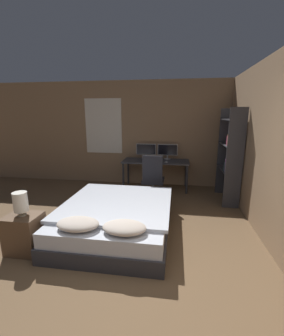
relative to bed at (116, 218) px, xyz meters
name	(u,v)px	position (x,y,z in m)	size (l,w,h in m)	color
ground_plane	(120,308)	(0.41, -1.43, -0.24)	(20.00, 20.00, 0.00)	brown
wall_back	(157,134)	(0.39, 2.71, 1.11)	(12.00, 0.08, 2.70)	#8E7051
wall_side_right	(276,152)	(2.25, 0.07, 1.11)	(0.06, 12.00, 2.70)	#8E7051
bed	(116,218)	(0.00, 0.00, 0.00)	(1.68, 2.00, 0.56)	#2D2D33
nightstand	(25,233)	(-1.10, -0.70, 0.03)	(0.44, 0.38, 0.53)	brown
bedside_lamp	(20,202)	(-1.10, -0.70, 0.48)	(0.18, 0.18, 0.32)	gray
desk	(156,164)	(0.41, 2.30, 0.41)	(1.64, 0.68, 0.73)	#38383D
monitor_left	(146,150)	(0.13, 2.54, 0.71)	(0.51, 0.16, 0.39)	#B7B7BC
monitor_right	(168,150)	(0.69, 2.54, 0.71)	(0.51, 0.16, 0.39)	#B7B7BC
keyboard	(155,162)	(0.41, 2.07, 0.50)	(0.36, 0.13, 0.02)	#B7B7BC
computer_mouse	(166,162)	(0.68, 2.07, 0.50)	(0.07, 0.05, 0.04)	#B7B7BC
office_chair	(153,183)	(0.43, 1.46, 0.17)	(0.52, 0.52, 1.03)	black
bookshelf	(231,153)	(2.03, 1.64, 0.83)	(0.33, 0.93, 1.99)	#333338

